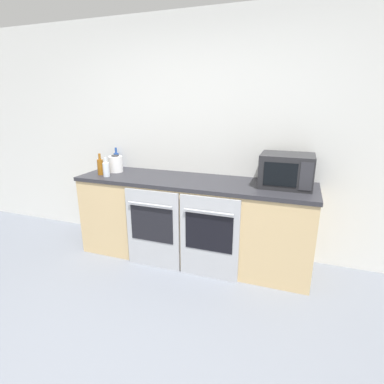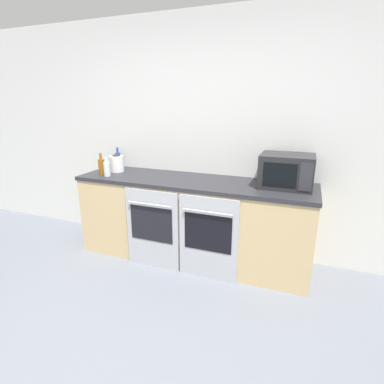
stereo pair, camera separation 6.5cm
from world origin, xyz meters
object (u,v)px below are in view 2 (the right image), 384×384
object	(u,v)px
bottle_blue	(118,159)
oven_right	(208,238)
oven_left	(152,229)
bottle_amber	(101,166)
bottle_clear	(107,169)
microwave	(287,171)
kettle	(117,164)

from	to	relation	value
bottle_blue	oven_right	bearing A→B (deg)	-23.73
oven_left	bottle_blue	size ratio (longest dim) A/B	3.43
bottle_amber	bottle_clear	world-z (taller)	bottle_amber
microwave	bottle_blue	xyz separation A→B (m)	(-2.04, 0.20, -0.06)
oven_right	bottle_blue	size ratio (longest dim) A/B	3.43
microwave	bottle_blue	distance (m)	2.05
microwave	bottle_amber	distance (m)	2.00
oven_right	bottle_clear	distance (m)	1.36
microwave	bottle_blue	world-z (taller)	microwave
oven_left	bottle_amber	world-z (taller)	bottle_amber
oven_left	microwave	xyz separation A→B (m)	(1.25, 0.41, 0.63)
oven_left	bottle_clear	distance (m)	0.85
bottle_blue	bottle_clear	distance (m)	0.48
oven_left	kettle	xyz separation A→B (m)	(-0.65, 0.39, 0.56)
oven_right	bottle_clear	size ratio (longest dim) A/B	4.03
kettle	bottle_amber	bearing A→B (deg)	-114.56
bottle_blue	bottle_amber	world-z (taller)	bottle_blue
bottle_clear	microwave	bearing A→B (deg)	7.48
oven_right	microwave	xyz separation A→B (m)	(0.64, 0.41, 0.63)
microwave	kettle	size ratio (longest dim) A/B	2.50
kettle	bottle_blue	bearing A→B (deg)	121.19
bottle_amber	oven_right	bearing A→B (deg)	-8.97
bottle_clear	kettle	size ratio (longest dim) A/B	1.07
oven_left	microwave	bearing A→B (deg)	18.19
kettle	microwave	bearing A→B (deg)	0.59
oven_right	kettle	bearing A→B (deg)	162.77
oven_right	microwave	bearing A→B (deg)	32.62
oven_right	bottle_blue	distance (m)	1.63
oven_left	bottle_amber	xyz separation A→B (m)	(-0.74, 0.21, 0.57)
oven_left	microwave	distance (m)	1.46
oven_left	oven_right	world-z (taller)	same
bottle_amber	bottle_clear	bearing A→B (deg)	-23.67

